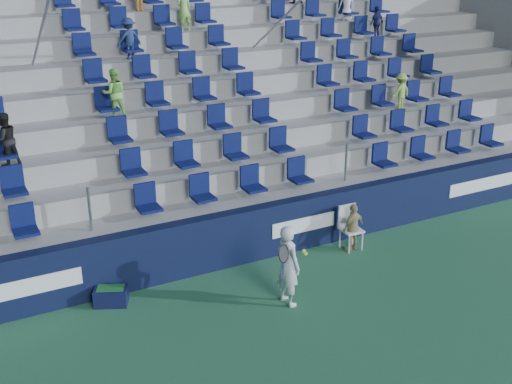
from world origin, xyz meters
TOP-DOWN VIEW (x-y plane):
  - ground at (0.00, 0.00)m, footprint 70.00×70.00m
  - sponsor_wall at (0.00, 3.15)m, footprint 24.00×0.32m
  - grandstand at (-0.00, 8.24)m, footprint 24.00×8.17m
  - tennis_player at (0.04, 1.21)m, footprint 0.69×0.65m
  - line_judge_chair at (2.48, 2.65)m, footprint 0.46×0.47m
  - line_judge at (2.48, 2.50)m, footprint 0.70×0.43m
  - ball_bin at (-2.95, 2.75)m, footprint 0.73×0.63m

SIDE VIEW (x-z plane):
  - ground at x=0.00m, z-range 0.00..0.00m
  - ball_bin at x=-2.95m, z-range 0.01..0.36m
  - line_judge at x=2.48m, z-range 0.00..1.11m
  - line_judge_chair at x=2.48m, z-range 0.07..1.07m
  - sponsor_wall at x=0.00m, z-range 0.00..1.20m
  - tennis_player at x=0.04m, z-range 0.00..1.61m
  - grandstand at x=0.00m, z-range -1.18..5.45m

